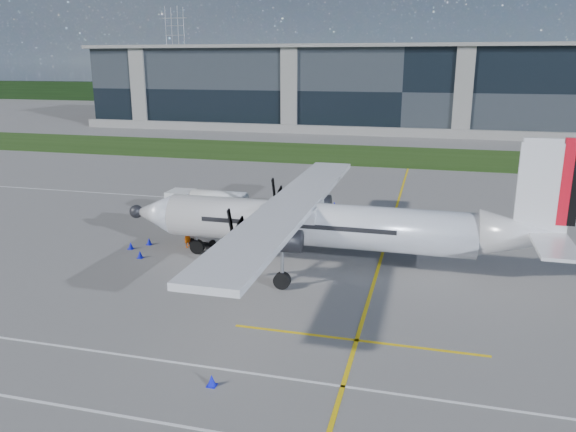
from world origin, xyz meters
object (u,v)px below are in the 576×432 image
turboprop_aircraft (332,200)px  safety_cone_nose_stbd (149,241)px  baggage_tug (206,233)px  safety_cone_portwing (212,380)px  fuel_tanker_truck (202,206)px  pylon_west (176,54)px  safety_cone_nose_port (140,254)px  safety_cone_stbdwing (334,204)px  safety_cone_fwd (131,246)px  ground_crew_person (188,232)px

turboprop_aircraft → safety_cone_nose_stbd: bearing=176.0°
baggage_tug → safety_cone_nose_stbd: baggage_tug is taller
baggage_tug → turboprop_aircraft: bearing=-13.6°
safety_cone_nose_stbd → turboprop_aircraft: bearing=-4.0°
turboprop_aircraft → safety_cone_portwing: turboprop_aircraft is taller
fuel_tanker_truck → safety_cone_nose_stbd: (-1.29, -6.61, -1.06)m
pylon_west → turboprop_aircraft: pylon_west is taller
safety_cone_nose_port → safety_cone_nose_stbd: 2.81m
safety_cone_portwing → fuel_tanker_truck: bearing=113.9°
baggage_tug → safety_cone_stbdwing: size_ratio=5.28×
safety_cone_fwd → safety_cone_portwing: bearing=-50.6°
ground_crew_person → safety_cone_stbdwing: (7.99, 13.64, -0.81)m
safety_cone_stbdwing → safety_cone_portwing: bearing=-89.4°
ground_crew_person → safety_cone_nose_port: ground_crew_person is taller
turboprop_aircraft → safety_cone_fwd: (-14.11, -0.26, -4.05)m
baggage_tug → ground_crew_person: (-0.92, -1.12, 0.27)m
turboprop_aircraft → safety_cone_nose_port: 13.31m
baggage_tug → safety_cone_stbdwing: baggage_tug is taller
safety_cone_stbdwing → safety_cone_nose_port: bearing=-121.4°
baggage_tug → ground_crew_person: size_ratio=1.24×
pylon_west → safety_cone_portwing: (77.89, -161.29, -14.75)m
turboprop_aircraft → safety_cone_nose_stbd: (-13.33, 0.93, -4.05)m
ground_crew_person → safety_cone_portwing: size_ratio=4.24×
ground_crew_person → pylon_west: bearing=26.6°
fuel_tanker_truck → ground_crew_person: bearing=-75.8°
baggage_tug → safety_cone_portwing: (7.37, -17.10, -0.54)m
baggage_tug → safety_cone_stbdwing: 14.39m
baggage_tug → safety_cone_portwing: size_ratio=5.28×
pylon_west → safety_cone_fwd: (65.93, -146.74, -14.75)m
turboprop_aircraft → safety_cone_portwing: (-2.15, -14.81, -4.05)m
turboprop_aircraft → ground_crew_person: turboprop_aircraft is taller
safety_cone_portwing → safety_cone_nose_stbd: same height
baggage_tug → safety_cone_stbdwing: bearing=60.5°
safety_cone_nose_port → turboprop_aircraft: bearing=8.0°
turboprop_aircraft → fuel_tanker_truck: (-12.04, 7.54, -2.99)m
safety_cone_stbdwing → safety_cone_fwd: bearing=-127.7°
fuel_tanker_truck → safety_cone_nose_port: (-0.51, -9.31, -1.06)m
pylon_west → safety_cone_stbdwing: size_ratio=60.00×
safety_cone_nose_stbd → baggage_tug: bearing=19.6°
ground_crew_person → safety_cone_portwing: bearing=-151.6°
safety_cone_nose_stbd → safety_cone_stbdwing: bearing=51.9°
fuel_tanker_truck → safety_cone_nose_port: size_ratio=14.00×
safety_cone_fwd → pylon_west: bearing=114.2°
ground_crew_person → safety_cone_portwing: ground_crew_person is taller
turboprop_aircraft → safety_cone_portwing: bearing=-98.3°
turboprop_aircraft → safety_cone_portwing: 15.50m
safety_cone_nose_port → safety_cone_fwd: size_ratio=1.00×
turboprop_aircraft → ground_crew_person: 10.99m
safety_cone_nose_stbd → ground_crew_person: bearing=4.7°
pylon_west → fuel_tanker_truck: 155.28m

